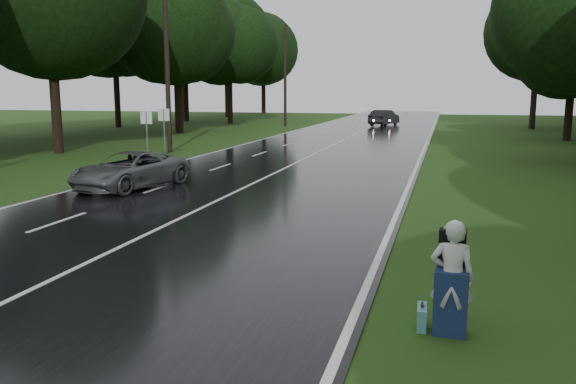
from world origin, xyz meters
TOP-DOWN VIEW (x-y plane):
  - ground at (0.00, 0.00)m, footprint 160.00×160.00m
  - road at (0.00, 20.00)m, footprint 12.00×140.00m
  - lane_center at (0.00, 20.00)m, footprint 0.12×140.00m
  - grey_car at (-4.01, 7.59)m, footprint 3.17×5.10m
  - far_car at (0.94, 48.88)m, footprint 2.78×4.99m
  - hitchhiker at (7.26, -2.87)m, footprint 0.65×0.59m
  - suitcase at (6.85, -2.76)m, footprint 0.16×0.49m
  - utility_pole_mid at (-8.50, 19.98)m, footprint 1.80×0.28m
  - utility_pole_far at (-8.50, 45.59)m, footprint 1.80×0.28m
  - road_sign_a at (-7.20, 14.90)m, footprint 0.61×0.10m
  - road_sign_b at (-7.20, 16.78)m, footprint 0.63×0.10m
  - tree_left_d at (-14.44, 17.82)m, footprint 10.35×10.35m
  - tree_left_e at (-14.70, 34.41)m, footprint 9.73×9.73m
  - tree_left_f at (-15.52, 48.80)m, footprint 9.91×9.91m
  - tree_right_e at (15.39, 34.40)m, footprint 7.30×7.30m
  - tree_right_f at (14.68, 47.37)m, footprint 10.34×10.34m

SIDE VIEW (x-z plane):
  - ground at x=0.00m, z-range 0.00..0.00m
  - utility_pole_mid at x=-8.50m, z-range -4.92..4.92m
  - utility_pole_far at x=-8.50m, z-range -4.90..4.90m
  - road_sign_a at x=-7.20m, z-range -1.27..1.27m
  - road_sign_b at x=-7.20m, z-range -1.31..1.31m
  - tree_left_d at x=-14.44m, z-range -8.09..8.09m
  - tree_left_e at x=-14.70m, z-range -7.60..7.60m
  - tree_left_f at x=-15.52m, z-range -7.74..7.74m
  - tree_right_e at x=15.39m, z-range -5.70..5.70m
  - tree_right_f at x=14.68m, z-range -8.08..8.08m
  - road at x=0.00m, z-range 0.00..0.04m
  - lane_center at x=0.00m, z-range 0.04..0.05m
  - suitcase at x=6.85m, z-range 0.00..0.34m
  - grey_car at x=-4.01m, z-range 0.04..1.36m
  - hitchhiker at x=7.26m, z-range -0.06..1.68m
  - far_car at x=0.94m, z-range 0.04..1.60m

